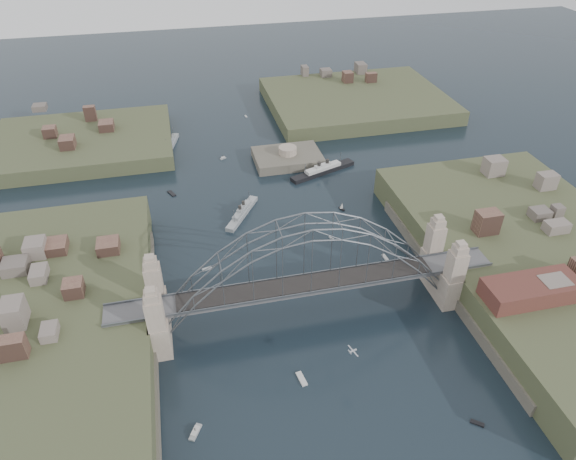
{
  "coord_description": "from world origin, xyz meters",
  "views": [
    {
      "loc": [
        -22.81,
        -79.73,
        81.6
      ],
      "look_at": [
        0.0,
        18.0,
        10.0
      ],
      "focal_mm": 32.21,
      "sensor_mm": 36.0,
      "label": 1
    }
  ],
  "objects_px": {
    "bridge": "(308,270)",
    "naval_cruiser_near": "(242,213)",
    "wharf_shed": "(532,290)",
    "naval_cruiser_far": "(171,144)",
    "ocean_liner": "(323,170)",
    "fort_island": "(288,163)"
  },
  "relations": [
    {
      "from": "bridge",
      "to": "ocean_liner",
      "type": "height_order",
      "value": "bridge"
    },
    {
      "from": "naval_cruiser_near",
      "to": "fort_island",
      "type": "bearing_deg",
      "value": 55.0
    },
    {
      "from": "wharf_shed",
      "to": "naval_cruiser_far",
      "type": "bearing_deg",
      "value": 123.67
    },
    {
      "from": "bridge",
      "to": "naval_cruiser_near",
      "type": "relative_size",
      "value": 5.16
    },
    {
      "from": "wharf_shed",
      "to": "naval_cruiser_near",
      "type": "distance_m",
      "value": 76.62
    },
    {
      "from": "bridge",
      "to": "wharf_shed",
      "type": "distance_m",
      "value": 46.23
    },
    {
      "from": "naval_cruiser_near",
      "to": "wharf_shed",
      "type": "bearing_deg",
      "value": -47.06
    },
    {
      "from": "naval_cruiser_near",
      "to": "bridge",
      "type": "bearing_deg",
      "value": -79.37
    },
    {
      "from": "fort_island",
      "to": "wharf_shed",
      "type": "height_order",
      "value": "wharf_shed"
    },
    {
      "from": "naval_cruiser_near",
      "to": "ocean_liner",
      "type": "xyz_separation_m",
      "value": [
        29.21,
        18.47,
        0.07
      ]
    },
    {
      "from": "naval_cruiser_near",
      "to": "ocean_liner",
      "type": "distance_m",
      "value": 34.56
    },
    {
      "from": "wharf_shed",
      "to": "naval_cruiser_far",
      "type": "height_order",
      "value": "wharf_shed"
    },
    {
      "from": "naval_cruiser_near",
      "to": "ocean_liner",
      "type": "height_order",
      "value": "ocean_liner"
    },
    {
      "from": "bridge",
      "to": "fort_island",
      "type": "bearing_deg",
      "value": 80.27
    },
    {
      "from": "bridge",
      "to": "naval_cruiser_far",
      "type": "bearing_deg",
      "value": 105.77
    },
    {
      "from": "bridge",
      "to": "naval_cruiser_near",
      "type": "xyz_separation_m",
      "value": [
        -7.83,
        41.69,
        -11.5
      ]
    },
    {
      "from": "fort_island",
      "to": "naval_cruiser_far",
      "type": "distance_m",
      "value": 42.69
    },
    {
      "from": "bridge",
      "to": "fort_island",
      "type": "height_order",
      "value": "bridge"
    },
    {
      "from": "bridge",
      "to": "naval_cruiser_near",
      "type": "height_order",
      "value": "bridge"
    },
    {
      "from": "fort_island",
      "to": "wharf_shed",
      "type": "xyz_separation_m",
      "value": [
        32.0,
        -84.0,
        10.34
      ]
    },
    {
      "from": "bridge",
      "to": "naval_cruiser_near",
      "type": "distance_m",
      "value": 43.95
    },
    {
      "from": "bridge",
      "to": "ocean_liner",
      "type": "bearing_deg",
      "value": 70.44
    }
  ]
}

